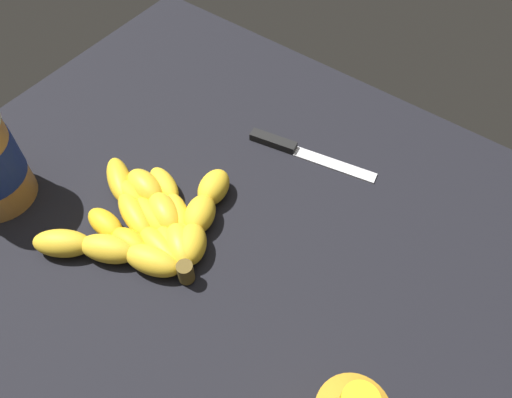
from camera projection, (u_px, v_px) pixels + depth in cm
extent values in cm
cube|color=black|center=(214.00, 231.00, 68.11)|extent=(80.28, 71.32, 4.98)
ellipsoid|color=yellow|center=(191.00, 244.00, 61.81)|extent=(6.19, 6.86, 3.79)
ellipsoid|color=yellow|center=(200.00, 214.00, 64.46)|extent=(5.64, 6.72, 3.79)
ellipsoid|color=yellow|center=(214.00, 187.00, 67.00)|extent=(4.93, 6.41, 3.79)
ellipsoid|color=yellow|center=(184.00, 245.00, 62.27)|extent=(6.51, 6.48, 2.91)
ellipsoid|color=yellow|center=(177.00, 213.00, 65.12)|extent=(6.86, 5.82, 2.91)
ellipsoid|color=yellow|center=(163.00, 185.00, 67.74)|extent=(6.90, 4.90, 2.91)
ellipsoid|color=yellow|center=(178.00, 244.00, 61.92)|extent=(7.41, 6.72, 3.66)
ellipsoid|color=yellow|center=(165.00, 212.00, 64.69)|extent=(7.40, 5.93, 3.66)
ellipsoid|color=yellow|center=(145.00, 187.00, 67.16)|extent=(7.09, 4.90, 3.66)
ellipsoid|color=yellow|center=(171.00, 246.00, 62.11)|extent=(7.54, 5.48, 2.95)
ellipsoid|color=yellow|center=(151.00, 216.00, 64.81)|extent=(7.46, 4.64, 2.95)
ellipsoid|color=yellow|center=(126.00, 191.00, 67.20)|extent=(7.22, 3.69, 2.95)
ellipsoid|color=yellow|center=(161.00, 248.00, 61.83)|extent=(8.40, 4.39, 3.14)
ellipsoid|color=yellow|center=(135.00, 215.00, 64.77)|extent=(8.59, 5.77, 3.14)
ellipsoid|color=yellow|center=(120.00, 180.00, 68.12)|extent=(8.44, 6.93, 3.14)
ellipsoid|color=yellow|center=(160.00, 260.00, 60.96)|extent=(6.10, 3.78, 3.03)
ellipsoid|color=yellow|center=(130.00, 243.00, 62.39)|extent=(5.83, 3.20, 3.03)
ellipsoid|color=yellow|center=(105.00, 224.00, 64.05)|extent=(5.96, 3.47, 3.03)
ellipsoid|color=yellow|center=(152.00, 261.00, 60.60)|extent=(8.01, 5.41, 3.54)
ellipsoid|color=yellow|center=(108.00, 249.00, 61.56)|extent=(8.12, 6.25, 3.54)
ellipsoid|color=yellow|center=(62.00, 243.00, 62.03)|extent=(8.06, 6.95, 3.54)
cylinder|color=brown|center=(186.00, 272.00, 59.66)|extent=(2.00, 2.00, 3.00)
cube|color=silver|center=(335.00, 164.00, 71.48)|extent=(12.23, 4.13, 0.50)
cube|color=black|center=(273.00, 141.00, 73.64)|extent=(7.18, 2.94, 1.20)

